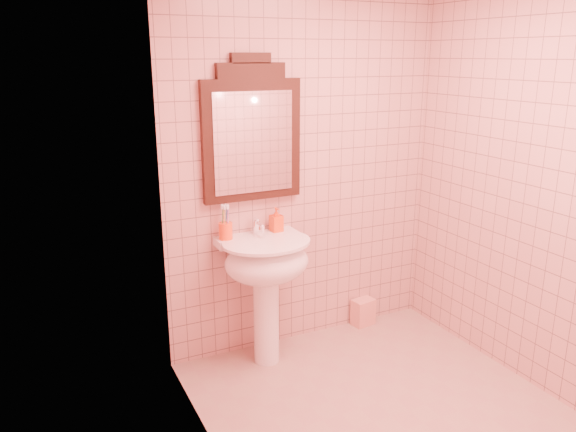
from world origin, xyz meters
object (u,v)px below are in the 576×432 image
towel (363,312)px  soap_dispenser (276,220)px  mirror (252,134)px  pedestal_sink (266,270)px  toothbrush_cup (226,230)px

towel → soap_dispenser: bearing=-178.6°
mirror → soap_dispenser: size_ratio=5.62×
mirror → soap_dispenser: bearing=-19.1°
pedestal_sink → mirror: (0.00, 0.20, 0.86)m
soap_dispenser → toothbrush_cup: bearing=177.1°
toothbrush_cup → towel: (1.10, 0.02, -0.82)m
pedestal_sink → towel: 1.06m
mirror → towel: (0.88, -0.03, -1.42)m
pedestal_sink → soap_dispenser: size_ratio=5.23×
pedestal_sink → toothbrush_cup: 0.37m
pedestal_sink → toothbrush_cup: size_ratio=4.24×
mirror → toothbrush_cup: size_ratio=4.56×
soap_dispenser → towel: 1.12m
pedestal_sink → mirror: mirror is taller
pedestal_sink → toothbrush_cup: toothbrush_cup is taller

